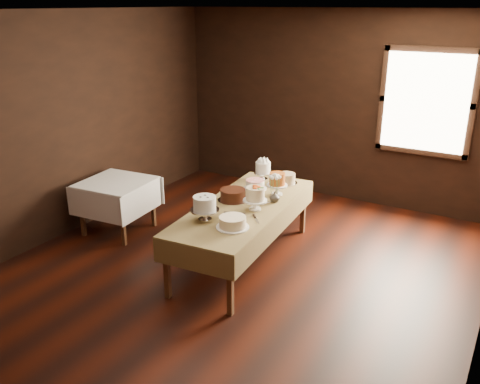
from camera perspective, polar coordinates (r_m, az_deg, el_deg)
name	(u,v)px	position (r m, az deg, el deg)	size (l,w,h in m)	color
floor	(231,277)	(5.73, -1.02, -9.54)	(5.00, 6.00, 0.01)	black
ceiling	(229,10)	(4.97, -1.24, 19.68)	(5.00, 6.00, 0.01)	beige
wall_back	(335,107)	(7.82, 10.56, 9.32)	(5.00, 0.02, 2.80)	black
wall_left	(59,128)	(6.79, -19.59, 6.80)	(0.02, 6.00, 2.80)	black
window	(426,103)	(7.40, 20.08, 9.39)	(1.10, 0.05, 1.30)	#FFEABF
display_table	(244,210)	(5.80, 0.41, -1.97)	(1.07, 2.34, 0.71)	#4C2A15
side_table	(116,187)	(6.80, -13.68, 0.54)	(0.90, 0.90, 0.70)	#4C2A15
cake_meringue	(263,171)	(6.59, 2.59, 2.32)	(0.27, 0.27, 0.25)	silver
cake_speckled	(287,179)	(6.49, 5.24, 1.50)	(0.28, 0.28, 0.13)	silver
cake_lattice	(255,185)	(6.27, 1.70, 0.79)	(0.32, 0.32, 0.11)	white
cake_caramel	(277,185)	(6.07, 4.17, 0.77)	(0.25, 0.25, 0.29)	white
cake_chocolate	(233,195)	(5.89, -0.80, -0.37)	(0.41, 0.41, 0.14)	silver
cake_flowers	(255,200)	(5.62, 1.70, -0.86)	(0.29, 0.29, 0.27)	white
cake_swirl	(205,210)	(5.36, -3.96, -1.97)	(0.33, 0.33, 0.28)	silver
cake_cream	(233,223)	(5.20, -0.83, -3.44)	(0.39, 0.39, 0.12)	white
cake_server_a	(239,213)	(5.56, -0.14, -2.38)	(0.24, 0.03, 0.01)	silver
cake_server_b	(257,221)	(5.38, 1.90, -3.21)	(0.24, 0.03, 0.01)	silver
cake_server_c	(247,196)	(6.06, 0.81, -0.41)	(0.24, 0.03, 0.01)	silver
cake_server_d	(271,202)	(5.88, 3.53, -1.12)	(0.24, 0.03, 0.01)	silver
cake_server_e	(211,208)	(5.70, -3.29, -1.81)	(0.24, 0.03, 0.01)	silver
flower_vase	(275,197)	(5.87, 3.88, -0.55)	(0.12, 0.12, 0.12)	#2D2823
flower_bouquet	(275,182)	(5.81, 3.92, 1.13)	(0.14, 0.14, 0.20)	white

